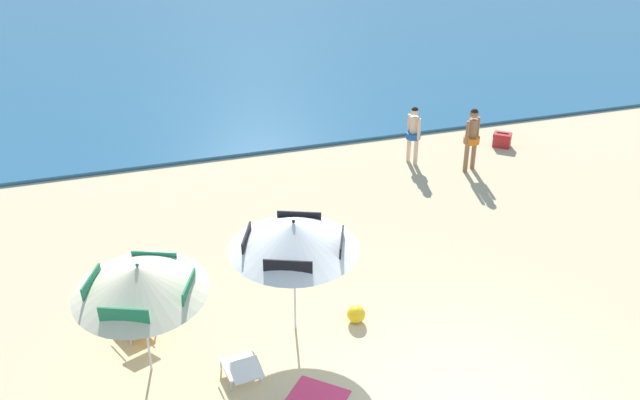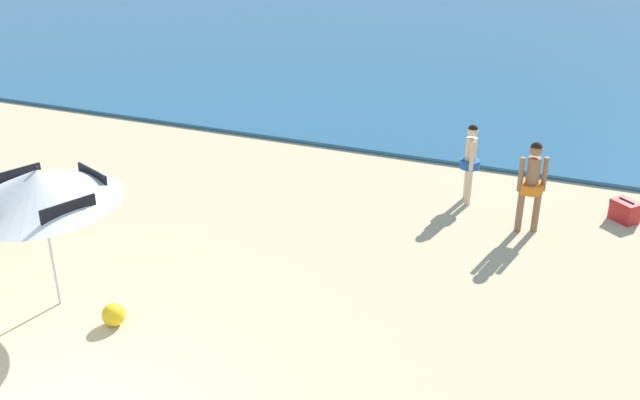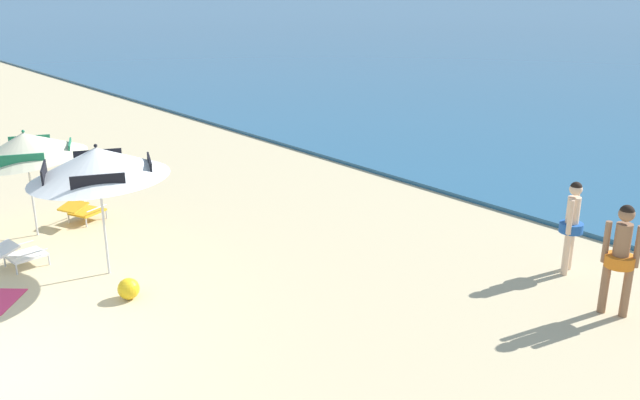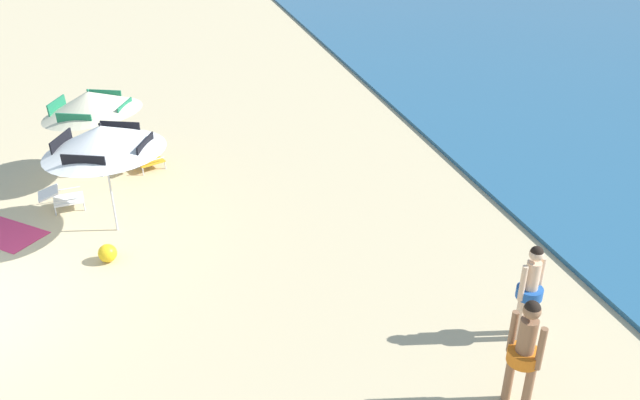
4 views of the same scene
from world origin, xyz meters
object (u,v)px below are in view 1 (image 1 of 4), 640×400
Objects in this scene: beach_umbrella_striped_second at (294,236)px; person_standing_beside at (472,135)px; person_standing_near_shore at (414,131)px; beach_ball at (356,314)px; lounge_chair_under_umbrella at (138,323)px; lounge_chair_beside_umbrella at (242,368)px; cooler_box at (502,140)px; beach_umbrella_striped_main at (139,280)px.

person_standing_beside is (6.30, 5.19, -0.96)m from beach_umbrella_striped_second.
person_standing_near_shore is 4.73× the size of beach_ball.
lounge_chair_beside_umbrella is (1.53, -1.74, -0.00)m from lounge_chair_under_umbrella.
person_standing_near_shore is (7.78, 5.42, 0.66)m from lounge_chair_under_umbrella.
beach_umbrella_striped_second is 10.33m from cooler_box.
beach_umbrella_striped_main reaches higher than cooler_box.
person_standing_near_shore is 3.04m from cooler_box.
lounge_chair_under_umbrella is at bearing -153.34° from person_standing_beside.
beach_umbrella_striped_second is at bearing 7.23° from beach_umbrella_striped_main.
beach_umbrella_striped_second is at bearing -129.66° from person_standing_near_shore.
person_standing_beside is (1.27, -0.88, 0.07)m from person_standing_near_shore.
lounge_chair_beside_umbrella is (1.42, -0.76, -1.53)m from beach_umbrella_striped_main.
person_standing_beside is (8.94, 5.52, -0.81)m from beach_umbrella_striped_main.
lounge_chair_under_umbrella is 0.61× the size of person_standing_near_shore.
person_standing_near_shore is (6.25, 7.16, 0.66)m from lounge_chair_beside_umbrella.
cooler_box is (9.19, 7.43, -0.08)m from lounge_chair_beside_umbrella.
beach_umbrella_striped_second reaches higher than beach_ball.
lounge_chair_under_umbrella is at bearing 168.48° from beach_ball.
beach_umbrella_striped_main reaches higher than beach_ball.
beach_umbrella_striped_main is 2.66m from beach_umbrella_striped_second.
beach_umbrella_striped_second is 4.81× the size of cooler_box.
beach_ball is (-3.90, -6.22, -0.77)m from person_standing_near_shore.
person_standing_near_shore reaches higher than lounge_chair_beside_umbrella.
beach_umbrella_striped_second is 1.79× the size of person_standing_near_shore.
person_standing_beside is at bearing 45.90° from beach_ball.
lounge_chair_under_umbrella is at bearing -145.13° from person_standing_near_shore.
beach_umbrella_striped_main is at bearing -148.30° from person_standing_beside.
beach_umbrella_striped_second reaches higher than lounge_chair_beside_umbrella.
person_standing_near_shore is (7.67, 6.40, -0.87)m from beach_umbrella_striped_main.
lounge_chair_beside_umbrella is at bearing -131.12° from person_standing_near_shore.
beach_umbrella_striped_second reaches higher than cooler_box.
lounge_chair_beside_umbrella is at bearing -140.14° from person_standing_beside.
beach_umbrella_striped_second reaches higher than lounge_chair_under_umbrella.
lounge_chair_beside_umbrella is 9.83m from person_standing_beside.
beach_ball is at bearing -134.10° from person_standing_beside.
beach_umbrella_striped_main is at bearing 151.69° from lounge_chair_beside_umbrella.
beach_umbrella_striped_main is 12.63m from cooler_box.
person_standing_near_shore is at bearing 57.90° from beach_ball.
person_standing_beside reaches higher than person_standing_near_shore.
person_standing_near_shore is 2.68× the size of cooler_box.
cooler_box is at bearing 27.96° from lounge_chair_under_umbrella.
lounge_chair_beside_umbrella is 9.53m from person_standing_near_shore.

